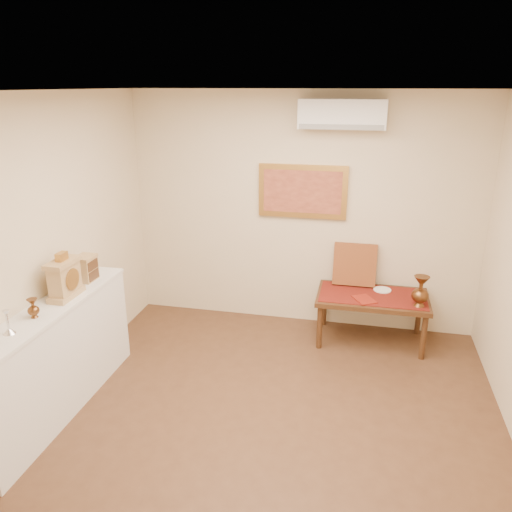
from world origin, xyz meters
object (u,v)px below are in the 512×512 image
(wooden_chest, at_px, (86,268))
(low_table, at_px, (372,301))
(display_ledge, at_px, (55,360))
(mantel_clock, at_px, (65,278))
(brass_urn_tall, at_px, (421,288))

(wooden_chest, height_order, low_table, wooden_chest)
(display_ledge, xyz_separation_m, wooden_chest, (-0.00, 0.65, 0.61))
(mantel_clock, bearing_deg, wooden_chest, 95.00)
(brass_urn_tall, height_order, display_ledge, display_ledge)
(low_table, bearing_deg, display_ledge, -144.90)
(mantel_clock, distance_m, low_table, 3.18)
(mantel_clock, xyz_separation_m, wooden_chest, (-0.03, 0.39, -0.05))
(display_ledge, distance_m, low_table, 3.27)
(brass_urn_tall, height_order, low_table, brass_urn_tall)
(brass_urn_tall, distance_m, wooden_chest, 3.34)
(brass_urn_tall, height_order, wooden_chest, wooden_chest)
(low_table, bearing_deg, wooden_chest, -155.25)
(display_ledge, height_order, wooden_chest, wooden_chest)
(mantel_clock, distance_m, wooden_chest, 0.40)
(mantel_clock, height_order, wooden_chest, mantel_clock)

